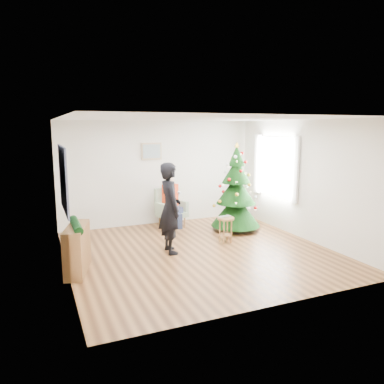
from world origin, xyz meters
name	(u,v)px	position (x,y,z in m)	size (l,w,h in m)	color
floor	(199,252)	(0.00, 0.00, 0.00)	(5.00, 5.00, 0.00)	brown
ceiling	(200,118)	(0.00, 0.00, 2.60)	(5.00, 5.00, 0.00)	white
wall_back	(159,173)	(0.00, 2.50, 1.30)	(5.00, 5.00, 0.00)	silver
wall_front	(277,214)	(0.00, -2.50, 1.30)	(5.00, 5.00, 0.00)	silver
wall_left	(63,196)	(-2.50, 0.00, 1.30)	(5.00, 5.00, 0.00)	silver
wall_right	(304,180)	(2.50, 0.00, 1.30)	(5.00, 5.00, 0.00)	silver
window_panel	(276,167)	(2.47, 1.00, 1.50)	(0.04, 1.30, 1.40)	white
curtains	(275,167)	(2.44, 1.00, 1.50)	(0.05, 1.75, 1.50)	white
christmas_tree	(236,191)	(1.45, 1.12, 0.95)	(1.17, 1.17, 2.11)	#3F2816
stool	(226,230)	(0.77, 0.34, 0.28)	(0.36, 0.36, 0.54)	brown
laptop	(226,217)	(0.77, 0.34, 0.56)	(0.30, 0.19, 0.02)	silver
armchair	(171,213)	(0.14, 2.06, 0.34)	(0.78, 0.76, 0.95)	#90A786
seated_person	(172,202)	(0.16, 2.01, 0.63)	(0.44, 0.58, 1.25)	navy
standing_man	(170,208)	(-0.54, 0.20, 0.89)	(0.65, 0.43, 1.78)	black
game_controller	(180,193)	(-0.35, 0.17, 1.19)	(0.04, 0.13, 0.04)	white
console	(77,249)	(-2.33, -0.13, 0.40)	(0.30, 1.00, 0.80)	brown
garland	(76,225)	(-2.33, -0.13, 0.82)	(0.14, 0.14, 0.90)	black
tapestry	(63,179)	(-2.46, 0.30, 1.55)	(0.03, 1.50, 1.15)	black
framed_picture	(151,151)	(-0.20, 2.46, 1.85)	(0.52, 0.05, 0.42)	tan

